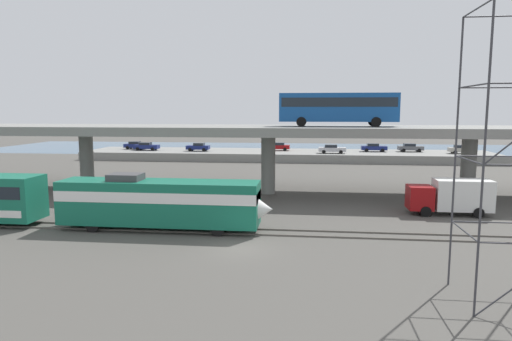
# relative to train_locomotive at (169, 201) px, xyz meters

# --- Properties ---
(ground_plane) EXTENTS (260.00, 260.00, 0.00)m
(ground_plane) POSITION_rel_train_locomotive_xyz_m (5.91, -4.00, -2.19)
(ground_plane) COLOR #4C4944
(rail_strip_near) EXTENTS (110.00, 0.12, 0.12)m
(rail_strip_near) POSITION_rel_train_locomotive_xyz_m (5.91, -0.76, -2.13)
(rail_strip_near) COLOR #59544C
(rail_strip_near) RESTS_ON ground_plane
(rail_strip_far) EXTENTS (110.00, 0.12, 0.12)m
(rail_strip_far) POSITION_rel_train_locomotive_xyz_m (5.91, 0.76, -2.13)
(rail_strip_far) COLOR #59544C
(rail_strip_far) RESTS_ON ground_plane
(train_locomotive) EXTENTS (15.90, 3.04, 4.18)m
(train_locomotive) POSITION_rel_train_locomotive_xyz_m (0.00, 0.00, 0.00)
(train_locomotive) COLOR #14664C
(train_locomotive) RESTS_ON ground_plane
(highway_overpass) EXTENTS (96.00, 10.87, 7.20)m
(highway_overpass) POSITION_rel_train_locomotive_xyz_m (5.91, 16.00, 4.30)
(highway_overpass) COLOR gray
(highway_overpass) RESTS_ON ground_plane
(transit_bus_on_overpass) EXTENTS (12.00, 2.68, 3.40)m
(transit_bus_on_overpass) POSITION_rel_train_locomotive_xyz_m (13.13, 15.93, 7.06)
(transit_bus_on_overpass) COLOR #14478C
(transit_bus_on_overpass) RESTS_ON highway_overpass
(service_truck_west) EXTENTS (6.80, 2.46, 3.04)m
(service_truck_west) POSITION_rel_train_locomotive_xyz_m (22.36, 7.74, -0.56)
(service_truck_west) COLOR maroon
(service_truck_west) RESTS_ON ground_plane
(pier_parking_lot) EXTENTS (73.17, 12.91, 1.45)m
(pier_parking_lot) POSITION_rel_train_locomotive_xyz_m (5.91, 51.00, -1.47)
(pier_parking_lot) COLOR gray
(pier_parking_lot) RESTS_ON ground_plane
(parked_car_0) EXTENTS (4.39, 1.99, 1.50)m
(parked_car_0) POSITION_rel_train_locomotive_xyz_m (36.27, 49.96, 0.03)
(parked_car_0) COLOR #9E998C
(parked_car_0) RESTS_ON pier_parking_lot
(parked_car_1) EXTENTS (4.59, 1.97, 1.50)m
(parked_car_1) POSITION_rel_train_locomotive_xyz_m (-20.04, 49.94, 0.03)
(parked_car_1) COLOR navy
(parked_car_1) RESTS_ON pier_parking_lot
(parked_car_2) EXTENTS (4.33, 1.85, 1.50)m
(parked_car_2) POSITION_rel_train_locomotive_xyz_m (-23.01, 52.22, 0.03)
(parked_car_2) COLOR navy
(parked_car_2) RESTS_ON pier_parking_lot
(parked_car_3) EXTENTS (4.15, 1.97, 1.50)m
(parked_car_3) POSITION_rel_train_locomotive_xyz_m (-10.03, 49.47, 0.03)
(parked_car_3) COLOR navy
(parked_car_3) RESTS_ON pier_parking_lot
(parked_car_4) EXTENTS (4.49, 1.96, 1.50)m
(parked_car_4) POSITION_rel_train_locomotive_xyz_m (21.73, 52.06, 0.03)
(parked_car_4) COLOR navy
(parked_car_4) RESTS_ON pier_parking_lot
(parked_car_5) EXTENTS (4.36, 1.92, 1.50)m
(parked_car_5) POSITION_rel_train_locomotive_xyz_m (28.22, 52.60, 0.03)
(parked_car_5) COLOR #515459
(parked_car_5) RESTS_ON pier_parking_lot
(parked_car_6) EXTENTS (4.30, 1.99, 1.50)m
(parked_car_6) POSITION_rel_train_locomotive_xyz_m (4.43, 52.34, 0.03)
(parked_car_6) COLOR maroon
(parked_car_6) RESTS_ON pier_parking_lot
(parked_car_7) EXTENTS (4.69, 1.90, 1.50)m
(parked_car_7) POSITION_rel_train_locomotive_xyz_m (14.07, 47.89, 0.03)
(parked_car_7) COLOR #B7B7BC
(parked_car_7) RESTS_ON pier_parking_lot
(harbor_water) EXTENTS (140.00, 36.00, 0.01)m
(harbor_water) POSITION_rel_train_locomotive_xyz_m (5.91, 74.00, -2.19)
(harbor_water) COLOR #385B7A
(harbor_water) RESTS_ON ground_plane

